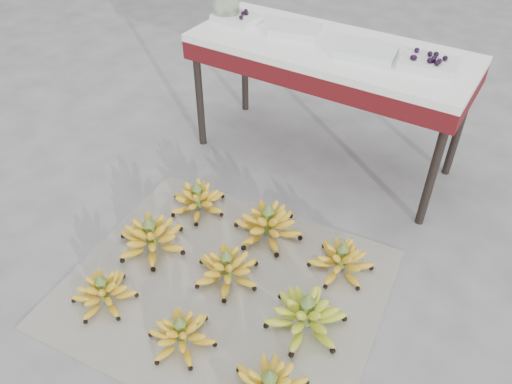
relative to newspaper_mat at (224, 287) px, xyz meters
The scene contains 16 objects.
ground 0.04m from the newspaper_mat, 72.05° to the left, with size 60.00×60.00×0.00m, color slate.
newspaper_mat is the anchor object (origin of this frame).
bunch_front_left 0.48m from the newspaper_mat, 139.65° to the right, with size 0.30×0.30×0.15m.
bunch_front_center 0.30m from the newspaper_mat, 86.56° to the right, with size 0.26×0.26×0.15m.
bunch_mid_left 0.40m from the newspaper_mat, behind, with size 0.35×0.35×0.19m.
bunch_mid_center 0.08m from the newspaper_mat, 108.96° to the left, with size 0.31×0.31×0.17m.
bunch_mid_right 0.38m from the newspaper_mat, ahead, with size 0.38×0.38×0.19m.
bunch_back_left 0.51m from the newspaper_mat, 138.77° to the left, with size 0.33×0.33×0.17m.
bunch_back_center 0.36m from the newspaper_mat, 90.44° to the left, with size 0.38×0.38×0.19m.
bunch_back_right 0.50m from the newspaper_mat, 42.61° to the left, with size 0.33×0.33×0.16m.
vendor_table 1.19m from the newspaper_mat, 94.01° to the left, with size 1.36×0.54×0.65m.
tray_far_left 1.38m from the newspaper_mat, 120.31° to the left, with size 0.23×0.18×0.06m.
tray_left 1.28m from the newspaper_mat, 104.58° to the left, with size 0.27×0.22×0.04m.
tray_right 1.21m from the newspaper_mat, 83.44° to the left, with size 0.28×0.22×0.04m.
tray_far_right 1.29m from the newspaper_mat, 69.47° to the left, with size 0.26×0.20×0.06m.
glass_jar 1.44m from the newspaper_mat, 122.70° to the left, with size 0.14×0.14×0.17m, color beige.
Camera 1 is at (0.80, -1.10, 1.62)m, focal length 35.00 mm.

